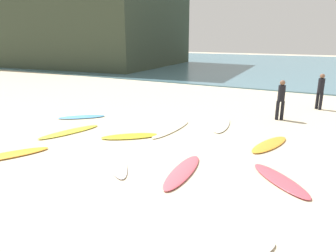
% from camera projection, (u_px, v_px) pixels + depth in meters
% --- Properties ---
extents(ground_plane, '(120.00, 120.00, 0.00)m').
position_uv_depth(ground_plane, '(88.00, 162.00, 8.29)').
color(ground_plane, beige).
extents(ocean_water, '(120.00, 40.00, 0.08)m').
position_uv_depth(ocean_water, '(287.00, 65.00, 37.01)').
color(ocean_water, slate).
rests_on(ocean_water, ground_plane).
extents(coastal_headland, '(25.41, 18.21, 14.76)m').
position_uv_depth(coastal_headland, '(72.00, 1.00, 36.72)').
color(coastal_headland, '#333D2D').
rests_on(coastal_headland, ground_plane).
extents(surfboard_0, '(1.05, 2.35, 0.07)m').
position_uv_depth(surfboard_0, '(70.00, 132.00, 10.83)').
color(surfboard_0, yellow).
rests_on(surfboard_0, ground_plane).
extents(surfboard_1, '(1.51, 2.23, 0.08)m').
position_uv_depth(surfboard_1, '(8.00, 155.00, 8.67)').
color(surfboard_1, orange).
rests_on(surfboard_1, ground_plane).
extents(surfboard_2, '(1.77, 1.73, 0.07)m').
position_uv_depth(surfboard_2, '(280.00, 180.00, 7.17)').
color(surfboard_2, '#D64958').
rests_on(surfboard_2, ground_plane).
extents(surfboard_4, '(1.77, 1.65, 0.08)m').
position_uv_depth(surfboard_4, '(82.00, 117.00, 12.84)').
color(surfboard_4, '#53A0DA').
rests_on(surfboard_4, ground_plane).
extents(surfboard_5, '(0.52, 2.52, 0.07)m').
position_uv_depth(surfboard_5, '(171.00, 129.00, 11.15)').
color(surfboard_5, '#ECE3C3').
rests_on(surfboard_5, ground_plane).
extents(surfboard_6, '(2.18, 2.19, 0.07)m').
position_uv_depth(surfboard_6, '(116.00, 159.00, 8.40)').
color(surfboard_6, white).
rests_on(surfboard_6, ground_plane).
extents(surfboard_7, '(1.13, 2.52, 0.07)m').
position_uv_depth(surfboard_7, '(222.00, 124.00, 11.83)').
color(surfboard_7, silver).
rests_on(surfboard_7, ground_plane).
extents(surfboard_8, '(1.83, 1.69, 0.08)m').
position_uv_depth(surfboard_8, '(130.00, 136.00, 10.32)').
color(surfboard_8, yellow).
rests_on(surfboard_8, ground_plane).
extents(surfboard_9, '(1.04, 2.13, 0.07)m').
position_uv_depth(surfboard_9, '(270.00, 144.00, 9.55)').
color(surfboard_9, orange).
rests_on(surfboard_9, ground_plane).
extents(surfboard_10, '(0.77, 2.27, 0.08)m').
position_uv_depth(surfboard_10, '(183.00, 171.00, 7.62)').
color(surfboard_10, '#D84F5C').
rests_on(surfboard_10, ground_plane).
extents(beachgoer_near, '(0.38, 0.38, 1.62)m').
position_uv_depth(beachgoer_near, '(281.00, 98.00, 12.31)').
color(beachgoer_near, black).
rests_on(beachgoer_near, ground_plane).
extents(beachgoer_mid, '(0.39, 0.39, 1.66)m').
position_uv_depth(beachgoer_mid, '(321.00, 90.00, 14.10)').
color(beachgoer_mid, black).
rests_on(beachgoer_mid, ground_plane).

